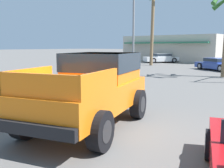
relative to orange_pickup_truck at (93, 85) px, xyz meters
name	(u,v)px	position (x,y,z in m)	size (l,w,h in m)	color
ground_plane	(90,127)	(0.11, -0.28, -1.12)	(320.00, 320.00, 0.00)	#5B5956
orange_pickup_truck	(93,85)	(0.00, 0.00, 0.00)	(3.23, 5.05, 1.98)	orange
parked_car_white	(162,58)	(-12.12, 26.03, -0.49)	(4.33, 4.69, 1.21)	white
parked_car_blue	(217,64)	(-2.73, 19.24, -0.54)	(4.69, 3.83, 1.12)	#334C9E
street_lamp_post	(134,10)	(-5.38, 9.67, 3.49)	(0.90, 0.24, 7.67)	slate
palm_tree_tall	(152,5)	(-10.65, 20.87, 5.59)	(2.79, 2.73, 9.00)	brown
storefront_building	(175,49)	(-12.41, 30.49, 0.72)	(13.86, 7.57, 3.66)	#BCB2A3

